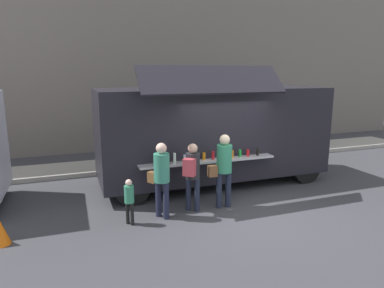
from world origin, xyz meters
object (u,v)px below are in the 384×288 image
(food_truck_main, at_px, (213,132))
(customer_mid_with_backpack, at_px, (192,171))
(traffic_cone_orange, at_px, (0,231))
(customer_rear_waiting, at_px, (161,174))
(customer_front_ordering, at_px, (224,165))
(child_near_queue, at_px, (129,198))
(trash_bin, at_px, (272,143))

(food_truck_main, xyz_separation_m, customer_mid_with_backpack, (-1.35, -1.86, -0.54))
(traffic_cone_orange, height_order, customer_rear_waiting, customer_rear_waiting)
(customer_front_ordering, relative_size, customer_rear_waiting, 1.04)
(traffic_cone_orange, xyz_separation_m, customer_mid_with_backpack, (4.00, 0.23, 0.72))
(traffic_cone_orange, distance_m, customer_front_ordering, 4.86)
(food_truck_main, relative_size, customer_rear_waiting, 3.82)
(child_near_queue, bearing_deg, traffic_cone_orange, 144.67)
(customer_mid_with_backpack, distance_m, customer_rear_waiting, 0.77)
(food_truck_main, xyz_separation_m, traffic_cone_orange, (-5.36, -2.09, -1.26))
(food_truck_main, height_order, customer_rear_waiting, food_truck_main)
(food_truck_main, distance_m, trash_bin, 4.42)
(trash_bin, relative_size, customer_mid_with_backpack, 0.60)
(trash_bin, xyz_separation_m, customer_mid_with_backpack, (-4.97, -4.18, 0.51))
(trash_bin, relative_size, customer_front_ordering, 0.55)
(customer_mid_with_backpack, bearing_deg, food_truck_main, 1.96)
(trash_bin, bearing_deg, traffic_cone_orange, -153.81)
(customer_mid_with_backpack, xyz_separation_m, child_near_queue, (-1.52, -0.20, -0.39))
(customer_rear_waiting, xyz_separation_m, child_near_queue, (-0.75, -0.12, -0.42))
(food_truck_main, distance_m, customer_front_ordering, 2.02)
(customer_front_ordering, xyz_separation_m, customer_mid_with_backpack, (-0.79, 0.03, -0.07))
(traffic_cone_orange, bearing_deg, food_truck_main, 21.32)
(traffic_cone_orange, height_order, child_near_queue, child_near_queue)
(customer_front_ordering, distance_m, customer_rear_waiting, 1.56)
(traffic_cone_orange, relative_size, customer_rear_waiting, 0.32)
(trash_bin, bearing_deg, customer_rear_waiting, -143.34)
(trash_bin, bearing_deg, customer_front_ordering, -134.80)
(customer_front_ordering, bearing_deg, traffic_cone_orange, 96.39)
(food_truck_main, relative_size, customer_mid_with_backpack, 4.04)
(traffic_cone_orange, relative_size, trash_bin, 0.56)
(customer_mid_with_backpack, bearing_deg, customer_rear_waiting, 134.61)
(traffic_cone_orange, bearing_deg, customer_front_ordering, 2.46)
(traffic_cone_orange, distance_m, child_near_queue, 2.51)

